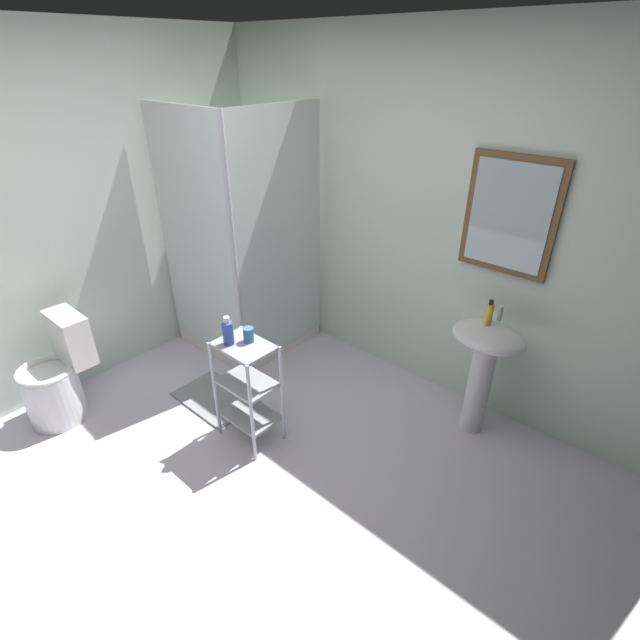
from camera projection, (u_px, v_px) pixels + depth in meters
name	position (u px, v px, depth m)	size (l,w,h in m)	color
ground_plane	(231.00, 501.00, 2.79)	(4.20, 4.20, 0.02)	silver
wall_back	(419.00, 220.00, 3.36)	(4.20, 0.14, 2.50)	silver
wall_left	(41.00, 228.00, 3.23)	(0.10, 4.20, 2.50)	silver
shower_stall	(246.00, 298.00, 4.04)	(0.92, 0.92, 2.00)	white
pedestal_sink	(484.00, 358.00, 3.04)	(0.46, 0.37, 0.81)	white
sink_faucet	(500.00, 314.00, 2.98)	(0.03, 0.03, 0.10)	silver
toilet	(57.00, 379.00, 3.29)	(0.37, 0.49, 0.76)	white
storage_cart	(247.00, 385.00, 3.03)	(0.38, 0.28, 0.74)	silver
hand_soap_bottle	(489.00, 314.00, 2.92)	(0.05, 0.05, 0.17)	gold
shampoo_bottle_blue	(228.00, 332.00, 2.86)	(0.07, 0.07, 0.19)	#3249B4
rinse_cup	(249.00, 335.00, 2.90)	(0.07, 0.07, 0.09)	#3870B2
bath_mat	(215.00, 398.00, 3.58)	(0.60, 0.40, 0.02)	gray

